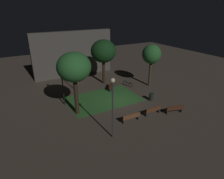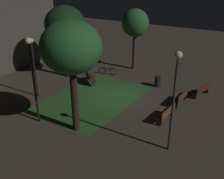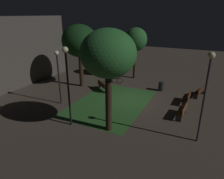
{
  "view_description": "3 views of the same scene",
  "coord_description": "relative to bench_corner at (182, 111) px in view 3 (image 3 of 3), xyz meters",
  "views": [
    {
      "loc": [
        -10.58,
        -16.89,
        9.89
      ],
      "look_at": [
        -0.19,
        1.34,
        1.01
      ],
      "focal_mm": 31.3,
      "sensor_mm": 36.0,
      "label": 1
    },
    {
      "loc": [
        -14.42,
        -8.77,
        8.06
      ],
      "look_at": [
        -1.01,
        -0.02,
        0.96
      ],
      "focal_mm": 40.63,
      "sensor_mm": 36.0,
      "label": 2
    },
    {
      "loc": [
        -15.07,
        -5.31,
        6.91
      ],
      "look_at": [
        -1.29,
        1.39,
        1.17
      ],
      "focal_mm": 32.53,
      "sensor_mm": 36.0,
      "label": 3
    }
  ],
  "objects": [
    {
      "name": "tree_back_right",
      "position": [
        7.43,
        6.3,
        3.76
      ],
      "size": [
        2.43,
        2.43,
        5.57
      ],
      "color": "#423021",
      "rests_on": "ground"
    },
    {
      "name": "bench_path_side",
      "position": [
        2.25,
        7.59,
        0.0
      ],
      "size": [
        1.51,
        1.7,
        0.88
      ],
      "color": "#422314",
      "rests_on": "ground"
    },
    {
      "name": "ground_plane",
      "position": [
        1.31,
        4.16,
        -0.48
      ],
      "size": [
        60.0,
        60.0,
        0.0
      ],
      "primitive_type": "plane",
      "color": "#473D33"
    },
    {
      "name": "tree_lawn_side",
      "position": [
        2.46,
        10.14,
        3.99
      ],
      "size": [
        3.34,
        3.34,
        6.04
      ],
      "color": "#2D2116",
      "rests_on": "ground"
    },
    {
      "name": "lamp_post_path_center",
      "position": [
        -4.33,
        6.44,
        2.95
      ],
      "size": [
        0.36,
        0.36,
        5.14
      ],
      "color": "black",
      "rests_on": "ground"
    },
    {
      "name": "bench_corner",
      "position": [
        0.0,
        0.0,
        0.0
      ],
      "size": [
        1.83,
        0.59,
        0.88
      ],
      "color": "brown",
      "rests_on": "ground"
    },
    {
      "name": "lamp_post_plaza_east",
      "position": [
        -2.65,
        -1.23,
        2.97
      ],
      "size": [
        0.36,
        0.36,
        5.17
      ],
      "color": "#333338",
      "rests_on": "ground"
    },
    {
      "name": "tree_back_left",
      "position": [
        -3.78,
        3.93,
        4.3
      ],
      "size": [
        3.17,
        3.17,
        6.23
      ],
      "color": "#2D2116",
      "rests_on": "ground"
    },
    {
      "name": "lamp_post_plaza_west",
      "position": [
        -1.9,
        9.25,
        2.48
      ],
      "size": [
        0.36,
        0.36,
        4.33
      ],
      "color": "black",
      "rests_on": "ground"
    },
    {
      "name": "building_wall_backdrop",
      "position": [
        0.2,
        15.62,
        2.87
      ],
      "size": [
        12.24,
        0.8,
        6.71
      ],
      "primitive_type": "cube",
      "color": "#4C4742",
      "rests_on": "ground"
    },
    {
      "name": "bench_front_left",
      "position": [
        2.62,
        -0.0,
        0.0
      ],
      "size": [
        1.81,
        0.52,
        0.88
      ],
      "color": "#512D19",
      "rests_on": "ground"
    },
    {
      "name": "grass_lawn",
      "position": [
        0.01,
        5.61,
        -0.48
      ],
      "size": [
        8.22,
        5.5,
        0.01
      ],
      "primitive_type": "cube",
      "color": "#2D6028",
      "rests_on": "ground"
    },
    {
      "name": "bench_front_right",
      "position": [
        4.71,
        -0.86,
        0.0
      ],
      "size": [
        1.86,
        0.97,
        0.88
      ],
      "color": "#422314",
      "rests_on": "ground"
    },
    {
      "name": "trash_bin",
      "position": [
        4.64,
        2.59,
        -0.05
      ],
      "size": [
        0.52,
        0.52,
        0.86
      ],
      "primitive_type": "cylinder",
      "color": "black",
      "rests_on": "ground"
    },
    {
      "name": "bicycle",
      "position": [
        4.73,
        7.5,
        -0.14
      ],
      "size": [
        0.51,
        1.61,
        0.93
      ],
      "color": "black",
      "rests_on": "ground"
    }
  ]
}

